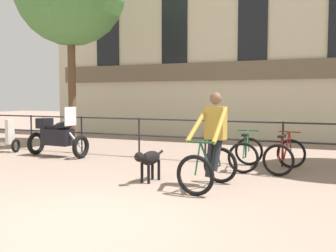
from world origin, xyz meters
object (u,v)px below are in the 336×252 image
(cyclist_with_bike, at_px, (212,145))
(dog, at_px, (149,159))
(parked_motorcycle, at_px, (57,136))
(parked_bicycle_mid_left, at_px, (285,155))
(parked_bicycle_near_lamp, at_px, (246,153))

(cyclist_with_bike, height_order, dog, cyclist_with_bike)
(parked_motorcycle, xyz_separation_m, parked_bicycle_mid_left, (5.94, 0.21, -0.20))
(parked_bicycle_near_lamp, distance_m, parked_bicycle_mid_left, 0.84)
(dog, height_order, parked_bicycle_near_lamp, parked_bicycle_near_lamp)
(parked_bicycle_near_lamp, height_order, parked_bicycle_mid_left, same)
(parked_motorcycle, bearing_deg, parked_bicycle_mid_left, -85.18)
(cyclist_with_bike, height_order, parked_bicycle_near_lamp, cyclist_with_bike)
(parked_motorcycle, relative_size, parked_bicycle_mid_left, 1.45)
(dog, bearing_deg, parked_bicycle_mid_left, 48.06)
(dog, distance_m, parked_bicycle_mid_left, 3.05)
(cyclist_with_bike, bearing_deg, parked_bicycle_near_lamp, 90.58)
(cyclist_with_bike, distance_m, parked_motorcycle, 5.25)
(parked_motorcycle, height_order, parked_bicycle_near_lamp, parked_motorcycle)
(cyclist_with_bike, xyz_separation_m, parked_motorcycle, (-4.92, 1.80, -0.20))
(parked_bicycle_near_lamp, bearing_deg, parked_bicycle_mid_left, 174.42)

